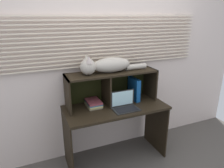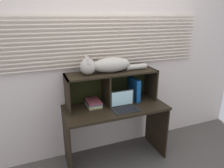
% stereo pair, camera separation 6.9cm
% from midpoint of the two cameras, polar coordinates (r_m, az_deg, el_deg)
% --- Properties ---
extents(ground_plane, '(4.40, 4.40, 0.00)m').
position_cam_midpoint_polar(ground_plane, '(2.78, 2.17, -22.40)').
color(ground_plane, '#4C4742').
extents(back_panel_with_blinds, '(4.40, 0.08, 2.50)m').
position_cam_midpoint_polar(back_panel_with_blinds, '(2.66, -2.52, 6.33)').
color(back_panel_with_blinds, beige).
rests_on(back_panel_with_blinds, ground).
extents(desk, '(1.25, 0.58, 0.76)m').
position_cam_midpoint_polar(desk, '(2.60, 0.25, -9.47)').
color(desk, black).
rests_on(desk, ground).
extents(hutch_shelf_unit, '(1.14, 0.32, 0.41)m').
position_cam_midpoint_polar(hutch_shelf_unit, '(2.55, -1.23, 0.79)').
color(hutch_shelf_unit, black).
rests_on(hutch_shelf_unit, desk).
extents(cat, '(0.86, 0.20, 0.23)m').
position_cam_midpoint_polar(cat, '(2.44, -2.42, 5.27)').
color(cat, '#B1A79A').
rests_on(cat, hutch_shelf_unit).
extents(laptop, '(0.31, 0.20, 0.21)m').
position_cam_midpoint_polar(laptop, '(2.46, 2.76, -5.86)').
color(laptop, black).
rests_on(laptop, desk).
extents(binder_upright, '(0.06, 0.25, 0.29)m').
position_cam_midpoint_polar(binder_upright, '(2.70, 5.41, -1.36)').
color(binder_upright, navy).
rests_on(binder_upright, desk).
extents(book_stack, '(0.17, 0.25, 0.07)m').
position_cam_midpoint_polar(book_stack, '(2.54, -5.98, -5.37)').
color(book_stack, tan).
rests_on(book_stack, desk).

